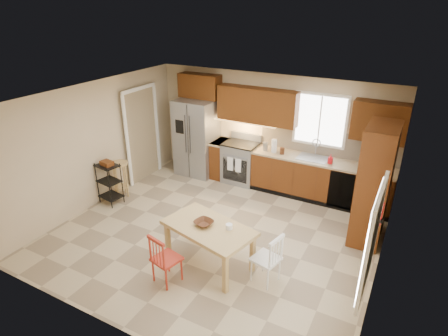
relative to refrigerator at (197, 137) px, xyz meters
name	(u,v)px	position (x,y,z in m)	size (l,w,h in m)	color
floor	(215,233)	(1.70, -2.12, -0.91)	(5.50, 5.50, 0.00)	tan
ceiling	(214,99)	(1.70, -2.12, 1.59)	(5.50, 5.00, 0.02)	silver
wall_back	(270,130)	(1.70, 0.38, 0.34)	(5.50, 0.02, 2.50)	#CCB793
wall_front	(109,251)	(1.70, -4.62, 0.34)	(5.50, 0.02, 2.50)	#CCB793
wall_left	(96,144)	(-1.05, -2.12, 0.34)	(0.02, 5.00, 2.50)	#CCB793
wall_right	(388,211)	(4.45, -2.12, 0.34)	(0.02, 5.00, 2.50)	#CCB793
refrigerator	(197,137)	(0.00, 0.00, 0.00)	(0.92, 0.75, 1.82)	gray
range_stove	(241,163)	(1.15, 0.06, -0.45)	(0.76, 0.63, 0.92)	gray
base_cabinet_narrow	(220,159)	(0.60, 0.08, -0.46)	(0.30, 0.60, 0.90)	#582710
base_cabinet_run	(320,179)	(2.99, 0.08, -0.46)	(2.92, 0.60, 0.90)	#582710
dishwasher	(344,191)	(3.55, -0.22, -0.46)	(0.60, 0.02, 0.78)	black
backsplash	(327,143)	(2.99, 0.36, 0.27)	(2.92, 0.03, 0.55)	beige
upper_over_fridge	(200,86)	(0.00, 0.20, 1.19)	(1.00, 0.35, 0.55)	#532A0D
upper_left_block	(257,105)	(1.45, 0.20, 0.92)	(1.80, 0.35, 0.75)	#532A0D
upper_right_block	(380,122)	(3.95, 0.20, 0.92)	(1.00, 0.35, 0.75)	#532A0D
window_back	(320,120)	(2.80, 0.35, 0.74)	(1.12, 0.04, 1.12)	white
sink	(313,160)	(2.80, 0.08, -0.05)	(0.62, 0.46, 0.16)	gray
undercab_glow	(244,121)	(1.15, 0.17, 0.52)	(1.60, 0.30, 0.01)	#FFBF66
soap_bottle	(330,159)	(3.18, -0.02, 0.09)	(0.09, 0.09, 0.19)	red
paper_towel	(274,146)	(1.95, 0.03, 0.13)	(0.12, 0.12, 0.28)	white
canister_steel	(265,146)	(1.75, 0.03, 0.08)	(0.11, 0.11, 0.18)	gray
canister_wood	(282,151)	(2.15, 0.00, 0.06)	(0.10, 0.10, 0.14)	#522915
pantry	(374,185)	(4.13, -0.93, 0.14)	(0.50, 0.95, 2.10)	#582710
fire_extinguisher	(378,213)	(4.33, -1.98, 0.19)	(0.12, 0.12, 0.36)	red
window_right	(372,241)	(4.38, -3.27, 0.54)	(0.04, 1.02, 1.32)	white
doorway	(142,136)	(-0.97, -0.82, 0.14)	(0.04, 0.95, 2.10)	#8C7A59
dining_table	(209,246)	(2.03, -2.91, -0.56)	(1.42, 0.80, 0.69)	tan
chair_red	(167,258)	(1.68, -3.56, -0.49)	(0.39, 0.39, 0.83)	#AD2A1A
chair_white	(266,258)	(2.98, -2.86, -0.49)	(0.39, 0.39, 0.83)	white
table_bowl	(204,225)	(1.94, -2.91, -0.21)	(0.29, 0.29, 0.07)	#522915
table_jar	(229,228)	(2.34, -2.82, -0.18)	(0.09, 0.09, 0.11)	white
bar_stool	(121,180)	(-0.80, -1.83, -0.52)	(0.38, 0.38, 0.78)	tan
utility_cart	(110,183)	(-0.79, -2.15, -0.46)	(0.45, 0.35, 0.90)	black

